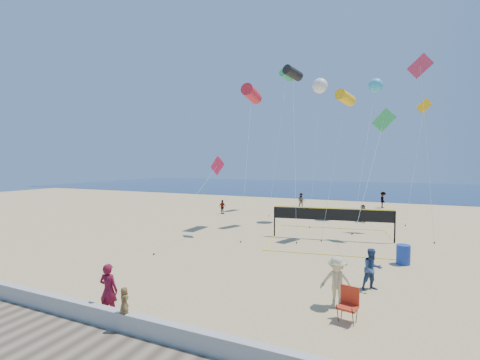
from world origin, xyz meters
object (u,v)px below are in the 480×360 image
at_px(woman, 109,290).
at_px(camp_chair, 349,302).
at_px(volleyball_net, 332,218).
at_px(trash_barrel, 403,255).

height_order(woman, camp_chair, woman).
bearing_deg(volleyball_net, woman, -119.24).
bearing_deg(trash_barrel, woman, -132.67).
height_order(camp_chair, volleyball_net, volleyball_net).
distance_m(camp_chair, volleyball_net, 12.03).
xyz_separation_m(woman, volleyball_net, (5.56, 14.83, 0.57)).
bearing_deg(camp_chair, volleyball_net, 112.20).
bearing_deg(woman, camp_chair, -167.94).
distance_m(woman, volleyball_net, 15.85).
bearing_deg(volleyball_net, camp_chair, -88.40).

